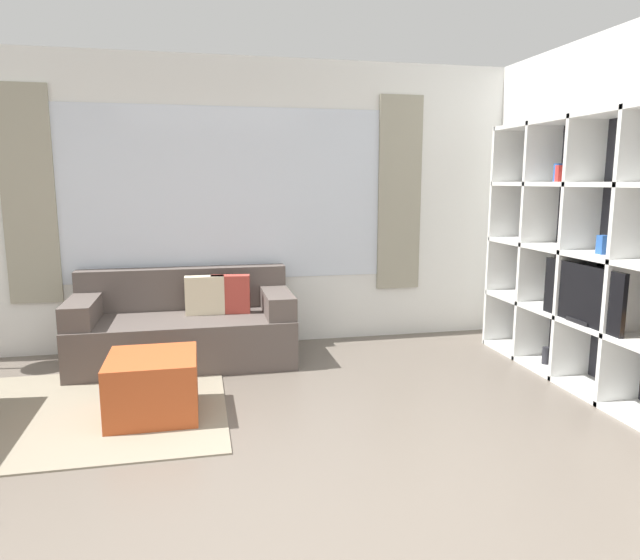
% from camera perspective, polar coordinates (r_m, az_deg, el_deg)
% --- Properties ---
extents(ground_plane, '(16.00, 16.00, 0.00)m').
position_cam_1_polar(ground_plane, '(2.88, -5.17, -23.30)').
color(ground_plane, '#665B51').
extents(wall_back, '(6.78, 0.11, 2.70)m').
position_cam_1_polar(wall_back, '(5.50, -9.35, 7.45)').
color(wall_back, white).
rests_on(wall_back, ground_plane).
extents(wall_right, '(0.07, 4.25, 2.70)m').
position_cam_1_polar(wall_right, '(5.01, 26.29, 6.27)').
color(wall_right, white).
rests_on(wall_right, ground_plane).
extents(area_rug, '(2.07, 1.69, 0.01)m').
position_cam_1_polar(area_rug, '(4.37, -23.48, -12.02)').
color(area_rug, gray).
rests_on(area_rug, ground_plane).
extents(shelving_unit, '(0.36, 2.21, 2.07)m').
position_cam_1_polar(shelving_unit, '(4.87, 24.80, 2.43)').
color(shelving_unit, '#232328').
rests_on(shelving_unit, ground_plane).
extents(couch_main, '(1.87, 0.86, 0.79)m').
position_cam_1_polar(couch_main, '(5.17, -13.31, -4.68)').
color(couch_main, '#564C47').
rests_on(couch_main, ground_plane).
extents(ottoman, '(0.58, 0.60, 0.42)m').
position_cam_1_polar(ottoman, '(4.07, -16.34, -10.14)').
color(ottoman, '#B74C23').
rests_on(ottoman, ground_plane).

